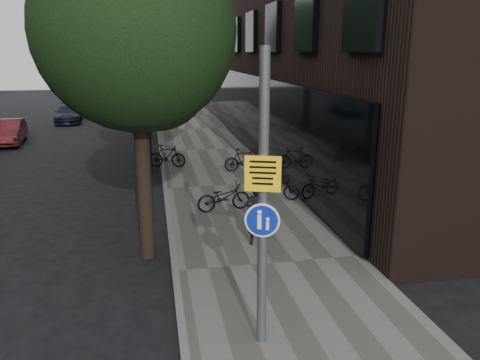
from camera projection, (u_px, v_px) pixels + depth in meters
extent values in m
plane|color=black|center=(308.00, 357.00, 7.70)|extent=(120.00, 120.00, 0.00)
cube|color=slate|center=(227.00, 187.00, 17.21)|extent=(4.50, 60.00, 0.12)
cube|color=slate|center=(165.00, 190.00, 16.81)|extent=(0.15, 60.00, 0.13)
cylinder|color=black|center=(145.00, 194.00, 11.08)|extent=(0.36, 0.36, 3.20)
sphere|color=black|center=(136.00, 31.00, 10.10)|extent=(4.40, 4.40, 4.40)
sphere|color=black|center=(156.00, 76.00, 11.19)|extent=(2.64, 2.64, 2.64)
cylinder|color=black|center=(147.00, 134.00, 19.13)|extent=(0.36, 0.36, 3.20)
sphere|color=black|center=(141.00, 40.00, 18.15)|extent=(5.00, 5.00, 5.00)
sphere|color=black|center=(153.00, 66.00, 19.25)|extent=(3.00, 3.00, 3.00)
cylinder|color=black|center=(147.00, 109.00, 27.66)|extent=(0.36, 0.36, 3.20)
sphere|color=black|center=(144.00, 44.00, 26.68)|extent=(5.00, 5.00, 5.00)
sphere|color=black|center=(152.00, 61.00, 27.78)|extent=(3.00, 3.00, 3.00)
cylinder|color=#595B5E|center=(263.00, 205.00, 7.32)|extent=(0.16, 0.16, 4.83)
cube|color=yellow|center=(263.00, 172.00, 7.18)|extent=(0.54, 0.21, 0.56)
cylinder|color=#0E249B|center=(263.00, 218.00, 7.38)|extent=(0.47, 0.17, 0.49)
cylinder|color=white|center=(263.00, 218.00, 7.38)|extent=(0.53, 0.19, 0.56)
imported|color=black|center=(257.00, 214.00, 11.73)|extent=(0.67, 0.52, 1.61)
imported|color=black|center=(276.00, 187.00, 15.45)|extent=(1.67, 1.07, 0.83)
imported|color=black|center=(243.00, 160.00, 19.11)|extent=(1.58, 0.54, 0.93)
imported|color=black|center=(224.00, 197.00, 14.33)|extent=(1.73, 0.81, 0.88)
imported|color=black|center=(167.00, 156.00, 19.76)|extent=(1.65, 0.90, 0.96)
imported|color=maroon|center=(9.00, 132.00, 25.29)|extent=(1.81, 4.15, 1.33)
imported|color=black|center=(69.00, 114.00, 33.13)|extent=(1.96, 4.31, 1.22)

